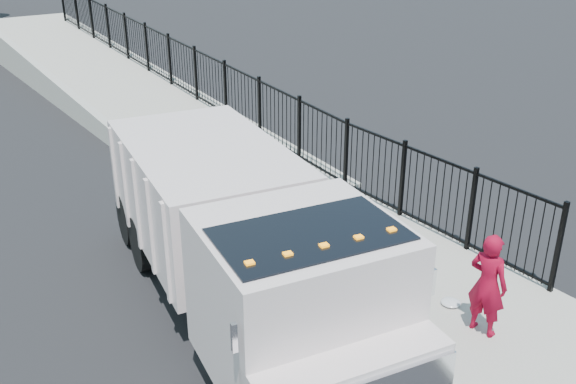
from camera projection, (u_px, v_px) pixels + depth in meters
ground at (336, 309)px, 11.73m from camera, size 120.00×120.00×0.00m
sidewalk at (494, 323)px, 11.23m from camera, size 3.55×12.00×0.12m
curb at (416, 363)px, 10.20m from camera, size 0.30×12.00×0.16m
ramp at (116, 98)px, 24.78m from camera, size 3.95×24.06×3.19m
iron_fence at (197, 91)px, 22.18m from camera, size 0.10×28.00×1.80m
truck at (243, 238)px, 10.79m from camera, size 4.10×8.79×2.89m
worker at (488, 284)px, 10.56m from camera, size 0.55×0.74×1.84m
debris at (451, 302)px, 11.63m from camera, size 0.35×0.35×0.09m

